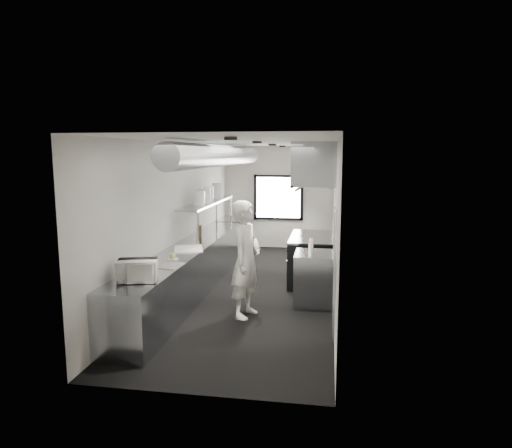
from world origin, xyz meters
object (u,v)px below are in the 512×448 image
at_px(small_plate, 173,259).
at_px(squeeze_bottle_d, 312,246).
at_px(range, 311,259).
at_px(far_work_table, 232,235).
at_px(prep_counter, 189,270).
at_px(line_cook, 246,259).
at_px(cutting_board, 188,249).
at_px(pass_shelf, 208,203).
at_px(squeeze_bottle_e, 311,244).
at_px(microwave, 137,271).
at_px(knife_block, 199,231).
at_px(bottle_station, 314,278).
at_px(plate_stack_c, 208,194).
at_px(plate_stack_d, 217,190).
at_px(exhaust_hood, 315,164).
at_px(squeeze_bottle_c, 310,248).
at_px(squeeze_bottle_b, 310,249).
at_px(plate_stack_a, 199,198).
at_px(squeeze_bottle_a, 311,251).
at_px(plate_stack_b, 205,195).
at_px(deli_tub_b, 140,267).
at_px(deli_tub_a, 129,275).

relative_size(small_plate, squeeze_bottle_d, 1.06).
xyz_separation_m(range, far_work_table, (-2.19, 2.50, -0.02)).
bearing_deg(small_plate, prep_counter, 93.58).
height_order(line_cook, cutting_board, line_cook).
height_order(pass_shelf, squeeze_bottle_e, pass_shelf).
xyz_separation_m(microwave, knife_block, (-0.11, 3.32, -0.03)).
relative_size(bottle_station, knife_block, 3.88).
xyz_separation_m(plate_stack_c, plate_stack_d, (0.03, 0.67, 0.02)).
xyz_separation_m(exhaust_hood, pass_shelf, (-2.29, 0.30, -0.86)).
distance_m(range, cutting_board, 2.61).
bearing_deg(line_cook, squeeze_bottle_e, -27.92).
height_order(plate_stack_c, squeeze_bottle_c, plate_stack_c).
height_order(line_cook, knife_block, line_cook).
distance_m(exhaust_hood, far_work_table, 3.88).
bearing_deg(line_cook, cutting_board, 73.18).
bearing_deg(knife_block, plate_stack_d, 75.27).
height_order(range, bottle_station, range).
distance_m(range, small_plate, 3.14).
distance_m(bottle_station, squeeze_bottle_b, 0.56).
distance_m(squeeze_bottle_b, squeeze_bottle_c, 0.15).
height_order(cutting_board, squeeze_bottle_c, squeeze_bottle_c).
distance_m(plate_stack_a, plate_stack_c, 0.77).
bearing_deg(line_cook, knife_block, 49.12).
xyz_separation_m(bottle_station, knife_block, (-2.38, 1.17, 0.57)).
relative_size(squeeze_bottle_c, squeeze_bottle_d, 0.96).
height_order(cutting_board, plate_stack_d, plate_stack_d).
xyz_separation_m(microwave, squeeze_bottle_c, (2.21, 2.15, -0.06)).
distance_m(exhaust_hood, range, 1.92).
height_order(cutting_board, squeeze_bottle_b, squeeze_bottle_b).
distance_m(line_cook, plate_stack_a, 2.42).
distance_m(bottle_station, microwave, 3.18).
relative_size(plate_stack_a, squeeze_bottle_a, 1.62).
distance_m(line_cook, microwave, 1.83).
bearing_deg(line_cook, plate_stack_c, 41.39).
relative_size(plate_stack_a, squeeze_bottle_b, 1.49).
height_order(range, far_work_table, range).
bearing_deg(plate_stack_b, plate_stack_c, 95.19).
bearing_deg(line_cook, plate_stack_d, 36.13).
distance_m(knife_block, plate_stack_d, 1.54).
bearing_deg(plate_stack_d, exhaust_hood, -26.22).
xyz_separation_m(cutting_board, squeeze_bottle_a, (2.18, -0.18, 0.07)).
xyz_separation_m(deli_tub_b, squeeze_bottle_d, (2.43, 1.77, 0.04)).
relative_size(prep_counter, microwave, 12.42).
bearing_deg(prep_counter, squeeze_bottle_d, -0.74).
height_order(plate_stack_c, squeeze_bottle_b, plate_stack_c).
bearing_deg(cutting_board, far_work_table, 91.09).
distance_m(deli_tub_a, squeeze_bottle_c, 3.14).
height_order(plate_stack_a, squeeze_bottle_c, plate_stack_a).
distance_m(deli_tub_a, cutting_board, 2.01).
distance_m(prep_counter, microwave, 2.42).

